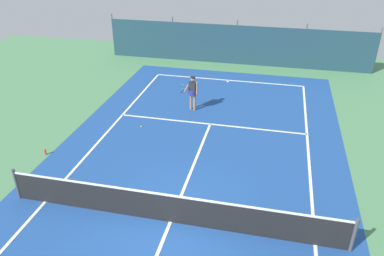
# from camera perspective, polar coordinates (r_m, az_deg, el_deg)

# --- Properties ---
(ground_plane) EXTENTS (36.00, 36.00, 0.00)m
(ground_plane) POSITION_cam_1_polar(r_m,az_deg,el_deg) (11.60, -3.22, -13.82)
(ground_plane) COLOR #4C8456
(court_surface) EXTENTS (11.02, 26.60, 0.01)m
(court_surface) POSITION_cam_1_polar(r_m,az_deg,el_deg) (11.60, -3.22, -13.80)
(court_surface) COLOR #1E478C
(court_surface) RESTS_ON ground
(tennis_net) EXTENTS (10.12, 0.10, 1.10)m
(tennis_net) POSITION_cam_1_polar(r_m,az_deg,el_deg) (11.27, -3.29, -11.88)
(tennis_net) COLOR black
(tennis_net) RESTS_ON ground
(back_fence) EXTENTS (16.30, 0.98, 2.70)m
(back_fence) POSITION_cam_1_polar(r_m,az_deg,el_deg) (24.83, 6.66, 11.33)
(back_fence) COLOR #1E3D4C
(back_fence) RESTS_ON ground
(tennis_player) EXTENTS (0.84, 0.66, 1.64)m
(tennis_player) POSITION_cam_1_polar(r_m,az_deg,el_deg) (17.71, 0.08, 5.57)
(tennis_player) COLOR #9E7051
(tennis_player) RESTS_ON ground
(tennis_ball_near_player) EXTENTS (0.07, 0.07, 0.07)m
(tennis_ball_near_player) POSITION_cam_1_polar(r_m,az_deg,el_deg) (16.64, -7.57, 0.22)
(tennis_ball_near_player) COLOR #CCDB33
(tennis_ball_near_player) RESTS_ON ground
(parked_car) EXTENTS (2.13, 4.26, 1.68)m
(parked_car) POSITION_cam_1_polar(r_m,az_deg,el_deg) (26.54, 3.77, 12.94)
(parked_car) COLOR black
(parked_car) RESTS_ON ground
(water_bottle) EXTENTS (0.08, 0.08, 0.24)m
(water_bottle) POSITION_cam_1_polar(r_m,az_deg,el_deg) (15.56, -21.08, -3.34)
(water_bottle) COLOR #D84C38
(water_bottle) RESTS_ON ground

